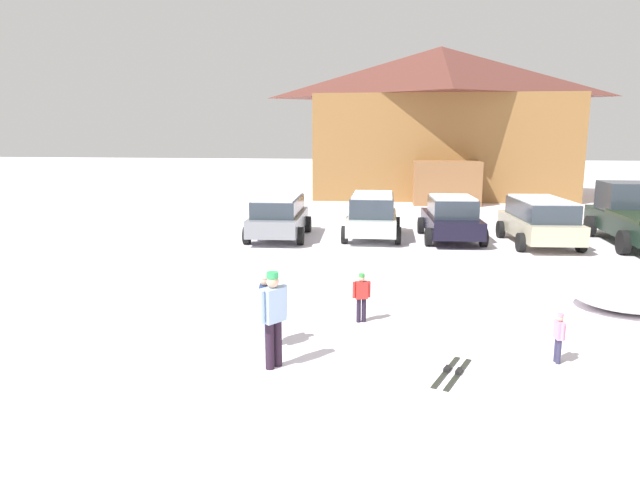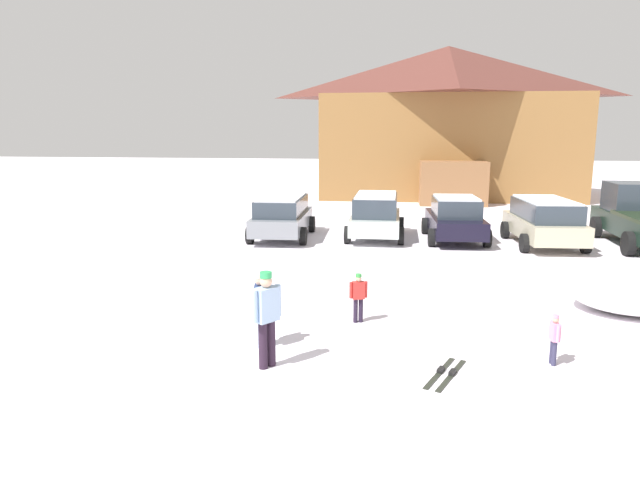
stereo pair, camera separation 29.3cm
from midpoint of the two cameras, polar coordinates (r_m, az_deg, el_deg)
The scene contains 13 objects.
ground at distance 7.99m, azimuth -0.89°, elevation -18.78°, with size 160.00×160.00×0.00m, color white.
ski_lodge at distance 37.93m, azimuth 11.57°, elevation 11.61°, with size 16.03×12.11×9.25m.
parked_grey_wagon at distance 21.59m, azimuth -4.52°, elevation 2.48°, with size 2.32×4.43×1.59m.
parked_silver_wagon at distance 21.60m, azimuth 4.87°, elevation 2.57°, with size 2.17×4.04×1.68m.
parked_black_sedan at distance 21.64m, azimuth 12.60°, elevation 2.16°, with size 2.34×4.29×1.64m.
parked_beige_suv at distance 21.61m, azimuth 20.76°, elevation 1.90°, with size 2.46×4.40×1.66m.
pickup_truck at distance 23.13m, azimuth 28.71°, elevation 2.06°, with size 2.39×5.66×2.15m.
skier_adult_in_blue_parka at distance 9.66m, azimuth -5.58°, elevation -7.40°, with size 0.43×0.52×1.67m.
skier_child_in_pink_snowsuit at distance 10.71m, azimuth 22.05°, elevation -8.80°, with size 0.16×0.33×0.89m.
skier_teen_in_navy_coat at distance 10.62m, azimuth -6.29°, elevation -6.57°, with size 0.26×0.51×1.41m.
skier_child_in_red_jacket at distance 12.00m, azimuth 3.47°, elevation -5.50°, with size 0.37×0.22×1.05m.
pair_of_skis at distance 9.92m, azimuth 12.25°, elevation -12.79°, with size 0.78×1.42×0.08m.
plowed_snow_pile at distance 14.58m, azimuth 28.37°, elevation -4.55°, with size 2.78×2.22×0.85m, color white.
Camera 1 is at (0.90, -6.90, 3.93)m, focal length 32.00 mm.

